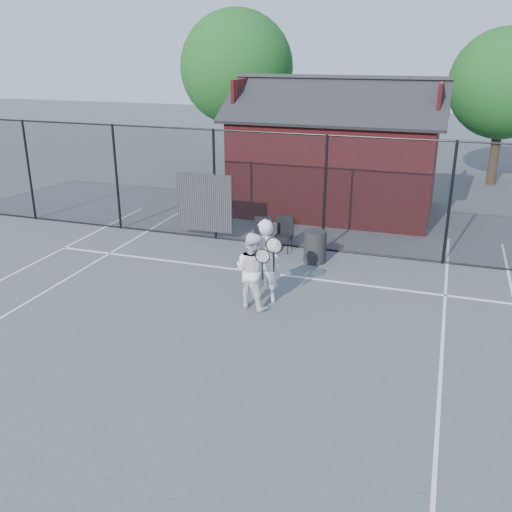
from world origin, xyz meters
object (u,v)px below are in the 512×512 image
(chair_right, at_px, (262,238))
(player_front, at_px, (265,261))
(waste_bin, at_px, (315,247))
(player_back, at_px, (252,270))
(clubhouse, at_px, (336,160))
(chair_left, at_px, (283,235))

(chair_right, bearing_deg, player_front, -77.54)
(chair_right, distance_m, waste_bin, 1.37)
(player_front, bearing_deg, chair_right, 109.25)
(player_front, bearing_deg, player_back, -117.78)
(clubhouse, xyz_separation_m, waste_bin, (0.50, -4.90, -1.21))
(clubhouse, height_order, chair_right, clubhouse)
(player_front, relative_size, chair_left, 2.01)
(clubhouse, height_order, player_back, clubhouse)
(waste_bin, bearing_deg, clubhouse, 95.79)
(clubhouse, bearing_deg, chair_right, -100.05)
(player_front, distance_m, player_back, 0.37)
(clubhouse, distance_m, player_back, 7.85)
(clubhouse, relative_size, waste_bin, 8.18)
(player_back, bearing_deg, player_front, 62.22)
(player_front, height_order, player_back, player_front)
(clubhouse, relative_size, chair_left, 7.32)
(clubhouse, height_order, player_front, clubhouse)
(clubhouse, bearing_deg, chair_left, -95.88)
(player_back, bearing_deg, chair_right, 104.32)
(clubhouse, distance_m, player_front, 7.53)
(player_front, distance_m, chair_left, 3.17)
(player_back, bearing_deg, clubhouse, 89.08)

